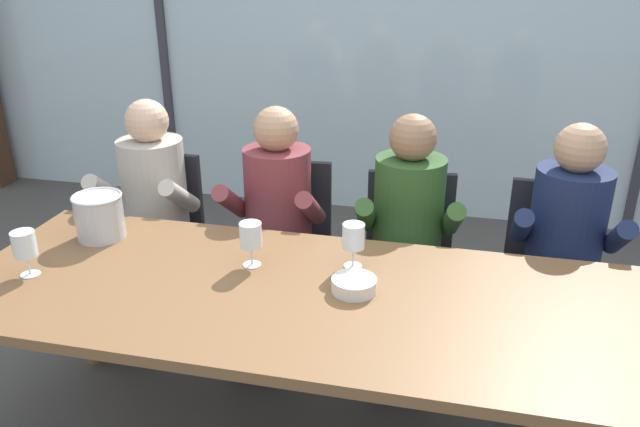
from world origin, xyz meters
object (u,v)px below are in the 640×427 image
(chair_center, at_px, (408,251))
(ice_bucket_primary, at_px, (99,216))
(dining_table, at_px, (298,308))
(chair_right_of_center, at_px, (551,265))
(chair_near_curtain, at_px, (158,225))
(person_olive_shirt, at_px, (408,230))
(person_maroon_top, at_px, (274,217))
(person_navy_polo, at_px, (566,245))
(wine_glass_center_pour, at_px, (25,246))
(tasting_bowl, at_px, (354,285))
(wine_glass_by_left_taster, at_px, (353,238))
(wine_glass_near_bucket, at_px, (251,237))
(person_beige_jumper, at_px, (149,206))
(chair_left_of_center, at_px, (287,236))

(chair_center, xyz_separation_m, ice_bucket_primary, (-1.22, -0.62, 0.33))
(dining_table, distance_m, chair_right_of_center, 1.32)
(ice_bucket_primary, bearing_deg, chair_near_curtain, 98.22)
(person_olive_shirt, bearing_deg, person_maroon_top, 174.45)
(chair_right_of_center, distance_m, person_navy_polo, 0.22)
(chair_near_curtain, distance_m, person_olive_shirt, 1.33)
(dining_table, height_order, chair_right_of_center, chair_right_of_center)
(chair_right_of_center, height_order, person_maroon_top, person_maroon_top)
(ice_bucket_primary, bearing_deg, dining_table, -15.26)
(chair_near_curtain, xyz_separation_m, wine_glass_center_pour, (0.01, -0.99, 0.35))
(dining_table, distance_m, person_navy_polo, 1.24)
(chair_right_of_center, bearing_deg, ice_bucket_primary, -158.60)
(chair_near_curtain, relative_size, ice_bucket_primary, 4.34)
(ice_bucket_primary, distance_m, tasting_bowl, 1.12)
(person_olive_shirt, xyz_separation_m, wine_glass_by_left_taster, (-0.16, -0.52, 0.18))
(person_maroon_top, bearing_deg, wine_glass_near_bucket, -81.53)
(chair_center, bearing_deg, wine_glass_by_left_taster, -108.61)
(person_beige_jumper, bearing_deg, wine_glass_near_bucket, -40.51)
(tasting_bowl, relative_size, wine_glass_by_left_taster, 0.92)
(chair_right_of_center, relative_size, tasting_bowl, 5.52)
(chair_left_of_center, relative_size, wine_glass_center_pour, 5.05)
(wine_glass_by_left_taster, bearing_deg, chair_left_of_center, 123.73)
(wine_glass_center_pour, bearing_deg, person_maroon_top, 51.45)
(chair_near_curtain, relative_size, person_olive_shirt, 0.73)
(person_maroon_top, height_order, wine_glass_center_pour, person_maroon_top)
(ice_bucket_primary, bearing_deg, chair_left_of_center, 47.12)
(person_maroon_top, bearing_deg, person_beige_jumper, 179.29)
(wine_glass_center_pour, bearing_deg, person_olive_shirt, 32.99)
(chair_center, bearing_deg, person_olive_shirt, -94.38)
(wine_glass_near_bucket, bearing_deg, tasting_bowl, -14.28)
(person_navy_polo, bearing_deg, wine_glass_center_pour, -152.48)
(person_beige_jumper, bearing_deg, chair_left_of_center, 11.90)
(wine_glass_by_left_taster, bearing_deg, chair_center, 76.09)
(chair_near_curtain, distance_m, person_maroon_top, 0.72)
(person_maroon_top, bearing_deg, wine_glass_center_pour, -129.26)
(person_navy_polo, bearing_deg, person_maroon_top, -175.63)
(chair_right_of_center, distance_m, person_maroon_top, 1.30)
(chair_right_of_center, distance_m, tasting_bowl, 1.17)
(chair_left_of_center, relative_size, ice_bucket_primary, 4.34)
(chair_left_of_center, xyz_separation_m, chair_center, (0.61, -0.03, 0.00))
(person_maroon_top, bearing_deg, chair_left_of_center, 83.36)
(person_olive_shirt, distance_m, wine_glass_near_bucket, 0.82)
(person_beige_jumper, distance_m, person_olive_shirt, 1.27)
(chair_left_of_center, bearing_deg, wine_glass_by_left_taster, -61.09)
(ice_bucket_primary, bearing_deg, chair_center, 27.04)
(person_beige_jumper, height_order, person_olive_shirt, same)
(tasting_bowl, bearing_deg, chair_near_curtain, 144.87)
(chair_left_of_center, height_order, person_olive_shirt, person_olive_shirt)
(ice_bucket_primary, bearing_deg, wine_glass_near_bucket, -8.12)
(dining_table, distance_m, wine_glass_by_left_taster, 0.33)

